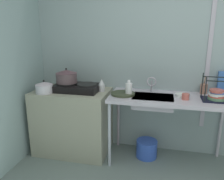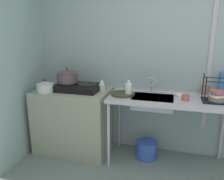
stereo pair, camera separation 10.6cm
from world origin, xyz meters
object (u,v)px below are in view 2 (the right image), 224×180
object	(u,v)px
frying_pan	(123,94)
sink_basin	(153,102)
percolator	(102,85)
dish_rack	(218,96)
small_bowl_on_drainboard	(183,96)
faucet	(152,83)
cup_by_rack	(186,97)
bottle_by_sink	(128,89)
stove	(77,87)
pot_on_left_burner	(67,76)
bucket_on_floor	(147,149)
utensil_jar	(205,90)
pot_beside_stove	(45,87)

from	to	relation	value
frying_pan	sink_basin	bearing A→B (deg)	1.30
percolator	dish_rack	size ratio (longest dim) A/B	0.52
small_bowl_on_drainboard	frying_pan	bearing A→B (deg)	-173.86
faucet	cup_by_rack	size ratio (longest dim) A/B	2.49
frying_pan	cup_by_rack	distance (m)	0.72
sink_basin	dish_rack	bearing A→B (deg)	0.65
percolator	bottle_by_sink	distance (m)	0.38
dish_rack	cup_by_rack	bearing A→B (deg)	-172.24
faucet	sink_basin	bearing A→B (deg)	-77.77
stove	pot_on_left_burner	distance (m)	0.19
frying_pan	percolator	bearing A→B (deg)	161.62
faucet	bottle_by_sink	bearing A→B (deg)	-145.24
sink_basin	bucket_on_floor	xyz separation A→B (m)	(-0.05, 0.08, -0.67)
sink_basin	utensil_jar	distance (m)	0.67
frying_pan	faucet	bearing A→B (deg)	27.46
sink_basin	dish_rack	size ratio (longest dim) A/B	1.51
bottle_by_sink	stove	bearing A→B (deg)	175.99
percolator	small_bowl_on_drainboard	world-z (taller)	percolator
pot_on_left_burner	cup_by_rack	size ratio (longest dim) A/B	3.34
stove	cup_by_rack	size ratio (longest dim) A/B	6.91
stove	dish_rack	world-z (taller)	dish_rack
stove	bottle_by_sink	size ratio (longest dim) A/B	3.02
dish_rack	utensil_jar	xyz separation A→B (m)	(-0.10, 0.27, 0.00)
percolator	faucet	bearing A→B (deg)	6.51
faucet	pot_on_left_burner	bearing A→B (deg)	-173.13
faucet	small_bowl_on_drainboard	distance (m)	0.40
frying_pan	bottle_by_sink	xyz separation A→B (m)	(0.07, -0.01, 0.07)
frying_pan	small_bowl_on_drainboard	world-z (taller)	small_bowl_on_drainboard
frying_pan	cup_by_rack	bearing A→B (deg)	-2.33
pot_beside_stove	percolator	bearing A→B (deg)	19.40
pot_beside_stove	small_bowl_on_drainboard	bearing A→B (deg)	7.32
stove	bucket_on_floor	bearing A→B (deg)	2.78
pot_beside_stove	bottle_by_sink	bearing A→B (deg)	7.20
pot_beside_stove	sink_basin	world-z (taller)	pot_beside_stove
small_bowl_on_drainboard	pot_on_left_burner	bearing A→B (deg)	-178.62
stove	cup_by_rack	bearing A→B (deg)	-2.98
pot_beside_stove	small_bowl_on_drainboard	distance (m)	1.68
pot_on_left_burner	percolator	xyz separation A→B (m)	(0.45, 0.06, -0.11)
pot_on_left_burner	frying_pan	size ratio (longest dim) A/B	0.94
frying_pan	dish_rack	size ratio (longest dim) A/B	0.92
frying_pan	small_bowl_on_drainboard	xyz separation A→B (m)	(0.70, 0.07, 0.01)
bottle_by_sink	small_bowl_on_drainboard	bearing A→B (deg)	7.53
stove	pot_beside_stove	world-z (taller)	pot_beside_stove
pot_beside_stove	bottle_by_sink	world-z (taller)	bottle_by_sink
dish_rack	utensil_jar	distance (m)	0.28
pot_on_left_burner	sink_basin	size ratio (longest dim) A/B	0.58
pot_on_left_burner	dish_rack	size ratio (longest dim) A/B	0.87
pot_on_left_burner	faucet	bearing A→B (deg)	6.87
faucet	dish_rack	xyz separation A→B (m)	(0.73, -0.15, -0.07)
pot_beside_stove	utensil_jar	size ratio (longest dim) A/B	0.94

